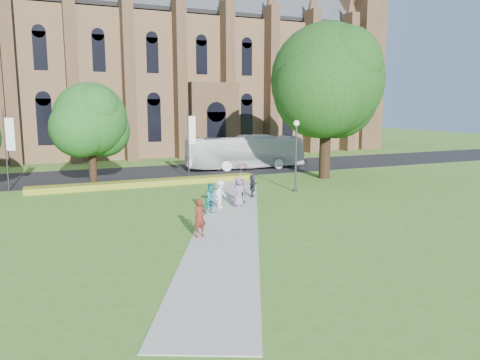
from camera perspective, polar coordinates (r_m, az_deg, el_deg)
name	(u,v)px	position (r m, az deg, el deg)	size (l,w,h in m)	color
ground	(236,221)	(25.91, -0.46, -5.02)	(160.00, 160.00, 0.00)	#456C20
road	(153,173)	(44.69, -10.50, 0.86)	(160.00, 10.00, 0.02)	black
footpath	(229,217)	(26.80, -1.29, -4.49)	(3.20, 30.00, 0.04)	#B2B2A8
flower_hedge	(148,183)	(37.66, -11.15, -0.37)	(18.00, 1.40, 0.45)	gold
cathedral	(190,55)	(66.24, -6.10, 14.86)	(52.60, 18.25, 28.00)	brown
streetlamp	(296,147)	(34.45, 6.85, 4.01)	(0.44, 0.44, 5.24)	#38383D
large_tree	(327,81)	(41.09, 10.54, 11.83)	(9.60, 9.60, 13.20)	#332114
street_tree_1	(90,120)	(37.85, -17.78, 7.03)	(5.60, 5.60, 8.05)	#332114
banner_pole_0	(190,140)	(40.25, -6.16, 4.90)	(0.70, 0.10, 6.00)	#38383D
banner_pole_1	(7,145)	(38.51, -26.51, 3.80)	(0.70, 0.10, 6.00)	#38383D
tour_coach	(245,152)	(46.69, 0.60, 3.42)	(2.78, 11.88, 3.31)	white
pedestrian_0	(200,218)	(22.60, -4.92, -4.63)	(0.68, 0.45, 1.87)	#5F2315
pedestrian_1	(212,198)	(27.36, -3.49, -2.25)	(0.88, 0.68, 1.81)	teal
pedestrian_2	(221,194)	(28.78, -2.39, -1.74)	(1.12, 0.65, 1.74)	silver
pedestrian_3	(242,191)	(30.33, 0.21, -1.35)	(0.91, 0.38, 1.55)	black
pedestrian_4	(239,192)	(29.18, -0.12, -1.44)	(0.92, 0.60, 1.88)	slate
pedestrian_5	(253,186)	(32.34, 1.55, -0.70)	(1.43, 0.46, 1.54)	#25252C
parasol	(241,171)	(29.13, 0.13, 1.12)	(0.80, 0.80, 0.70)	#DD9C9E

